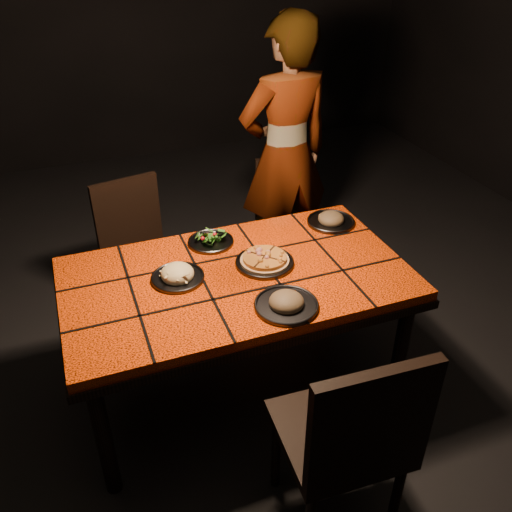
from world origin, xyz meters
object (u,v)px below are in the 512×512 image
object	(u,v)px
chair_far_left	(137,243)
chair_far_right	(285,212)
plate_pizza	(265,261)
dining_table	(237,288)
plate_pasta	(178,275)
chair_near	(351,436)
diner	(285,156)

from	to	relation	value
chair_far_left	chair_far_right	bearing A→B (deg)	-4.21
chair_far_left	plate_pizza	world-z (taller)	chair_far_left
dining_table	chair_far_left	world-z (taller)	chair_far_left
chair_far_left	plate_pasta	distance (m)	0.84
dining_table	chair_far_right	size ratio (longest dim) A/B	1.98
chair_far_right	plate_pizza	bearing A→B (deg)	-106.71
chair_near	diner	size ratio (longest dim) A/B	0.58
dining_table	plate_pizza	world-z (taller)	plate_pizza
chair_near	chair_far_left	size ratio (longest dim) A/B	1.13
chair_far_right	chair_near	bearing A→B (deg)	-94.11
dining_table	diner	xyz separation A→B (m)	(0.67, 0.98, 0.20)
chair_far_right	dining_table	bearing A→B (deg)	-112.54
plate_pizza	dining_table	bearing A→B (deg)	-167.81
chair_far_left	plate_pizza	bearing A→B (deg)	-69.70
chair_far_left	chair_far_right	distance (m)	1.02
chair_far_left	plate_pizza	size ratio (longest dim) A/B	2.65
chair_near	chair_far_right	world-z (taller)	chair_near
dining_table	diner	distance (m)	1.21
dining_table	chair_far_right	distance (m)	1.20
dining_table	chair_near	xyz separation A→B (m)	(0.13, -0.89, -0.10)
chair_far_right	plate_pizza	distance (m)	1.11
chair_far_right	diner	distance (m)	0.40
chair_far_right	chair_far_left	bearing A→B (deg)	-161.14
diner	plate_pizza	world-z (taller)	diner
chair_far_right	diner	bearing A→B (deg)	121.90
dining_table	plate_pizza	size ratio (longest dim) A/B	4.86
chair_near	diner	xyz separation A→B (m)	(0.54, 1.87, 0.29)
chair_near	dining_table	bearing A→B (deg)	-78.74
chair_far_right	plate_pasta	distance (m)	1.35
diner	plate_pasta	world-z (taller)	diner
plate_pizza	plate_pasta	distance (m)	0.42
plate_pizza	chair_near	bearing A→B (deg)	-91.50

